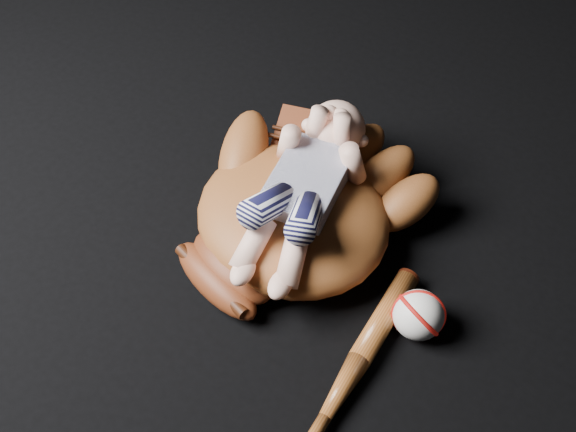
{
  "coord_description": "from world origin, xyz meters",
  "views": [
    {
      "loc": [
        0.36,
        -0.54,
        0.99
      ],
      "look_at": [
        -0.06,
        0.08,
        0.08
      ],
      "focal_mm": 45.0,
      "sensor_mm": 36.0,
      "label": 1
    }
  ],
  "objects_px": {
    "baseball": "(419,315)",
    "baseball_bat": "(352,372)",
    "baseball_glove": "(293,211)",
    "newborn_baby": "(300,191)"
  },
  "relations": [
    {
      "from": "baseball_glove",
      "to": "baseball_bat",
      "type": "distance_m",
      "value": 0.28
    },
    {
      "from": "baseball_glove",
      "to": "newborn_baby",
      "type": "bearing_deg",
      "value": 15.87
    },
    {
      "from": "baseball_glove",
      "to": "newborn_baby",
      "type": "distance_m",
      "value": 0.06
    },
    {
      "from": "baseball_glove",
      "to": "baseball_bat",
      "type": "bearing_deg",
      "value": -22.98
    },
    {
      "from": "baseball_glove",
      "to": "newborn_baby",
      "type": "height_order",
      "value": "newborn_baby"
    },
    {
      "from": "baseball_bat",
      "to": "baseball",
      "type": "distance_m",
      "value": 0.14
    },
    {
      "from": "baseball_glove",
      "to": "baseball",
      "type": "height_order",
      "value": "baseball_glove"
    },
    {
      "from": "newborn_baby",
      "to": "baseball_bat",
      "type": "bearing_deg",
      "value": -50.58
    },
    {
      "from": "newborn_baby",
      "to": "baseball_bat",
      "type": "relative_size",
      "value": 0.98
    },
    {
      "from": "baseball",
      "to": "baseball_bat",
      "type": "bearing_deg",
      "value": -106.98
    }
  ]
}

